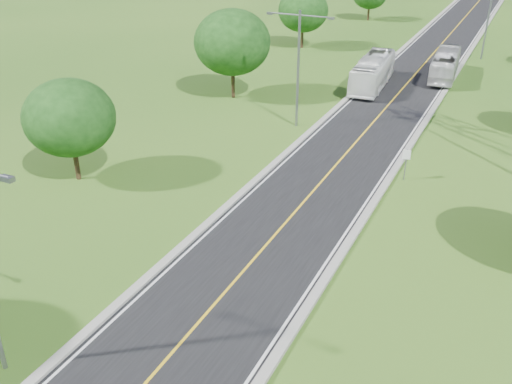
# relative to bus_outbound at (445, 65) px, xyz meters

# --- Properties ---
(ground) EXTENTS (260.00, 260.00, 0.00)m
(ground) POSITION_rel_bus_outbound_xyz_m (-3.20, -6.57, -1.54)
(ground) COLOR #2C5618
(ground) RESTS_ON ground
(road) EXTENTS (8.00, 150.00, 0.06)m
(road) POSITION_rel_bus_outbound_xyz_m (-3.20, -0.57, -1.51)
(road) COLOR black
(road) RESTS_ON ground
(curb_left) EXTENTS (0.50, 150.00, 0.22)m
(curb_left) POSITION_rel_bus_outbound_xyz_m (-7.45, -0.57, -1.43)
(curb_left) COLOR gray
(curb_left) RESTS_ON ground
(curb_right) EXTENTS (0.50, 150.00, 0.22)m
(curb_right) POSITION_rel_bus_outbound_xyz_m (1.05, -0.57, -1.43)
(curb_right) COLOR gray
(curb_right) RESTS_ON ground
(speed_limit_sign) EXTENTS (0.55, 0.09, 2.40)m
(speed_limit_sign) POSITION_rel_bus_outbound_xyz_m (2.00, -28.59, 0.06)
(speed_limit_sign) COLOR slate
(speed_limit_sign) RESTS_ON ground
(streetlight_mid_left) EXTENTS (5.90, 0.25, 10.00)m
(streetlight_mid_left) POSITION_rel_bus_outbound_xyz_m (-9.20, -21.57, 4.40)
(streetlight_mid_left) COLOR slate
(streetlight_mid_left) RESTS_ON ground
(streetlight_far_right) EXTENTS (5.90, 0.25, 10.00)m
(streetlight_far_right) POSITION_rel_bus_outbound_xyz_m (2.80, 11.43, 4.40)
(streetlight_far_right) COLOR slate
(streetlight_far_right) RESTS_ON ground
(tree_lb) EXTENTS (6.30, 6.30, 7.33)m
(tree_lb) POSITION_rel_bus_outbound_xyz_m (-19.20, -38.57, 3.11)
(tree_lb) COLOR black
(tree_lb) RESTS_ON ground
(tree_lc) EXTENTS (7.56, 7.56, 8.79)m
(tree_lc) POSITION_rel_bus_outbound_xyz_m (-18.20, -16.57, 4.04)
(tree_lc) COLOR black
(tree_lc) RESTS_ON ground
(tree_ld) EXTENTS (6.72, 6.72, 7.82)m
(tree_ld) POSITION_rel_bus_outbound_xyz_m (-20.20, 7.43, 3.42)
(tree_ld) COLOR black
(tree_ld) RESTS_ON ground
(bus_outbound) EXTENTS (3.25, 10.78, 2.96)m
(bus_outbound) POSITION_rel_bus_outbound_xyz_m (0.00, 0.00, 0.00)
(bus_outbound) COLOR silver
(bus_outbound) RESTS_ON road
(bus_inbound) EXTENTS (3.55, 11.81, 3.24)m
(bus_inbound) POSITION_rel_bus_outbound_xyz_m (-6.40, -6.94, 0.14)
(bus_inbound) COLOR white
(bus_inbound) RESTS_ON road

